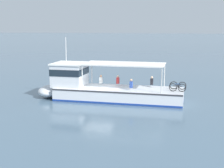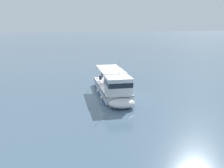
# 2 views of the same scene
# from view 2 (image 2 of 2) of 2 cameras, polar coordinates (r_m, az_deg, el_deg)

# --- Properties ---
(ground_plane) EXTENTS (400.00, 400.00, 0.00)m
(ground_plane) POSITION_cam_2_polar(r_m,az_deg,el_deg) (32.72, 0.66, -2.84)
(ground_plane) COLOR slate
(ferry_main) EXTENTS (4.28, 13.00, 5.32)m
(ferry_main) POSITION_cam_2_polar(r_m,az_deg,el_deg) (32.56, 0.33, -1.07)
(ferry_main) COLOR silver
(ferry_main) RESTS_ON ground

